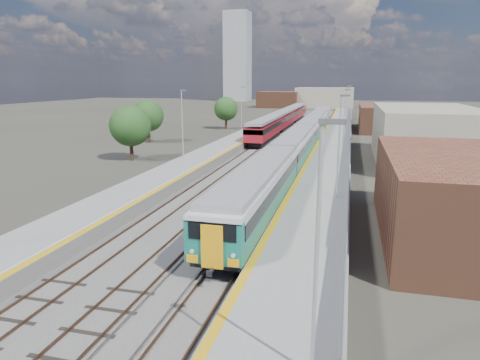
% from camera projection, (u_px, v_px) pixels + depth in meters
% --- Properties ---
extents(ground, '(320.00, 320.00, 0.00)m').
position_uv_depth(ground, '(295.00, 150.00, 59.67)').
color(ground, '#47443A').
rests_on(ground, ground).
extents(ballast_bed, '(10.50, 155.00, 0.06)m').
position_uv_depth(ballast_bed, '(282.00, 146.00, 62.57)').
color(ballast_bed, '#565451').
rests_on(ballast_bed, ground).
extents(tracks, '(8.96, 160.00, 0.17)m').
position_uv_depth(tracks, '(287.00, 144.00, 63.99)').
color(tracks, '#4C3323').
rests_on(tracks, ground).
extents(platform_right, '(4.70, 155.00, 8.52)m').
position_uv_depth(platform_right, '(334.00, 145.00, 60.62)').
color(platform_right, slate).
rests_on(platform_right, ground).
extents(platform_left, '(4.30, 155.00, 8.52)m').
position_uv_depth(platform_left, '(237.00, 142.00, 64.10)').
color(platform_left, slate).
rests_on(platform_left, ground).
extents(buildings, '(72.00, 185.50, 40.00)m').
position_uv_depth(buildings, '(276.00, 77.00, 145.21)').
color(buildings, brown).
rests_on(buildings, ground).
extents(green_train, '(2.86, 79.71, 3.15)m').
position_uv_depth(green_train, '(305.00, 136.00, 57.09)').
color(green_train, black).
rests_on(green_train, ground).
extents(red_train, '(2.82, 57.15, 3.56)m').
position_uv_depth(red_train, '(284.00, 118.00, 85.41)').
color(red_train, black).
rests_on(red_train, ground).
extents(tree_a, '(4.89, 4.89, 6.63)m').
position_uv_depth(tree_a, '(130.00, 126.00, 50.86)').
color(tree_a, '#382619').
rests_on(tree_a, ground).
extents(tree_b, '(4.84, 4.84, 6.56)m').
position_uv_depth(tree_b, '(148.00, 116.00, 65.80)').
color(tree_b, '#382619').
rests_on(tree_b, ground).
extents(tree_c, '(4.67, 4.67, 6.33)m').
position_uv_depth(tree_c, '(226.00, 109.00, 84.31)').
color(tree_c, '#382619').
rests_on(tree_c, ground).
extents(tree_d, '(4.40, 4.40, 5.96)m').
position_uv_depth(tree_d, '(471.00, 122.00, 60.41)').
color(tree_d, '#382619').
rests_on(tree_d, ground).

